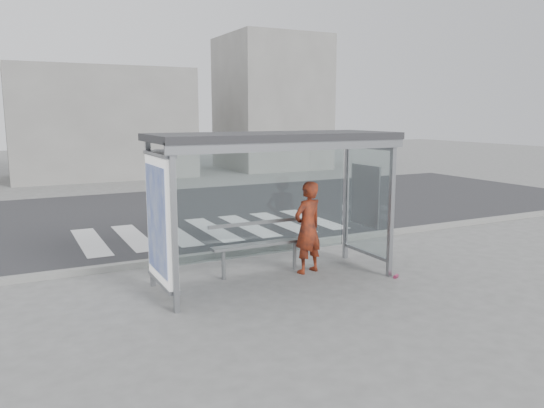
# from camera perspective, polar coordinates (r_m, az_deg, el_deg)

# --- Properties ---
(ground) EXTENTS (80.00, 80.00, 0.00)m
(ground) POSITION_cam_1_polar(r_m,az_deg,el_deg) (9.54, 0.26, -8.26)
(ground) COLOR slate
(ground) RESTS_ON ground
(road) EXTENTS (30.00, 10.00, 0.01)m
(road) POSITION_cam_1_polar(r_m,az_deg,el_deg) (15.91, -11.29, -1.13)
(road) COLOR #2D2D30
(road) RESTS_ON ground
(curb) EXTENTS (30.00, 0.18, 0.12)m
(curb) POSITION_cam_1_polar(r_m,az_deg,el_deg) (11.22, -4.29, -5.20)
(curb) COLOR gray
(curb) RESTS_ON ground
(crosswalk) EXTENTS (6.55, 3.00, 0.00)m
(crosswalk) POSITION_cam_1_polar(r_m,az_deg,el_deg) (13.72, -6.45, -2.73)
(crosswalk) COLOR silver
(crosswalk) RESTS_ON ground
(bus_shelter) EXTENTS (4.25, 1.65, 2.62)m
(bus_shelter) POSITION_cam_1_polar(r_m,az_deg,el_deg) (9.02, -2.02, 3.60)
(bus_shelter) COLOR gray
(bus_shelter) RESTS_ON ground
(building_center) EXTENTS (8.00, 5.00, 5.00)m
(building_center) POSITION_cam_1_polar(r_m,az_deg,el_deg) (26.41, -17.99, 8.27)
(building_center) COLOR gray
(building_center) RESTS_ON ground
(building_right) EXTENTS (5.00, 5.00, 7.00)m
(building_right) POSITION_cam_1_polar(r_m,az_deg,el_deg) (29.20, -0.08, 10.79)
(building_right) COLOR gray
(building_right) RESTS_ON ground
(person) EXTENTS (0.71, 0.56, 1.72)m
(person) POSITION_cam_1_polar(r_m,az_deg,el_deg) (9.83, 3.87, -2.54)
(person) COLOR orange
(person) RESTS_ON ground
(bench) EXTENTS (1.87, 0.32, 0.97)m
(bench) POSITION_cam_1_polar(r_m,az_deg,el_deg) (9.79, -1.35, -4.32)
(bench) COLOR slate
(bench) RESTS_ON ground
(soda_can) EXTENTS (0.14, 0.12, 0.07)m
(soda_can) POSITION_cam_1_polar(r_m,az_deg,el_deg) (9.94, 13.19, -7.58)
(soda_can) COLOR #C93B6C
(soda_can) RESTS_ON ground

